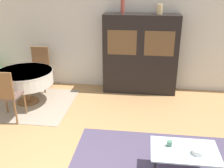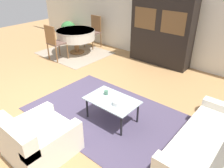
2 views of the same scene
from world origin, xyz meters
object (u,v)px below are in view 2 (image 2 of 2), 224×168
object	(u,v)px
display_cabinet	(161,31)
dining_chair_near	(54,41)
cup	(106,92)
couch	(216,150)
dining_table	(76,35)
bowl	(117,103)
potted_plant	(69,30)
armchair	(38,140)
coffee_table	(112,102)
dining_chair_far	(94,30)

from	to	relation	value
display_cabinet	dining_chair_near	bearing A→B (deg)	-143.87
cup	couch	bearing A→B (deg)	2.07
dining_chair_near	dining_table	bearing A→B (deg)	90.00
bowl	display_cabinet	bearing A→B (deg)	106.22
couch	potted_plant	size ratio (longest dim) A/B	2.58
display_cabinet	potted_plant	xyz separation A→B (m)	(-3.75, -0.20, -0.54)
armchair	bowl	distance (m)	1.37
display_cabinet	dining_table	xyz separation A→B (m)	(-2.46, -0.97, -0.34)
cup	display_cabinet	bearing A→B (deg)	100.00
display_cabinet	cup	size ratio (longest dim) A/B	23.75
coffee_table	bowl	world-z (taller)	bowl
dining_chair_far	dining_chair_near	bearing A→B (deg)	90.00
coffee_table	potted_plant	xyz separation A→B (m)	(-4.46, 2.74, 0.00)
display_cabinet	bowl	bearing A→B (deg)	-73.78
coffee_table	armchair	bearing A→B (deg)	-102.18
dining_table	cup	world-z (taller)	dining_table
armchair	dining_chair_far	bearing A→B (deg)	124.83
dining_chair_near	couch	bearing A→B (deg)	-11.55
couch	coffee_table	size ratio (longest dim) A/B	1.98
display_cabinet	dining_chair_far	bearing A→B (deg)	-176.77
display_cabinet	cup	world-z (taller)	display_cabinet
dining_chair_near	bowl	xyz separation A→B (m)	(3.33, -1.21, -0.13)
coffee_table	dining_chair_far	world-z (taller)	dining_chair_far
dining_chair_far	cup	xyz separation A→B (m)	(2.97, -2.73, -0.12)
dining_chair_near	potted_plant	size ratio (longest dim) A/B	1.48
coffee_table	dining_chair_near	bearing A→B (deg)	160.06
dining_chair_far	cup	size ratio (longest dim) A/B	13.26
couch	coffee_table	world-z (taller)	couch
dining_table	dining_chair_far	world-z (taller)	dining_chair_far
potted_plant	dining_chair_near	bearing A→B (deg)	-50.95
coffee_table	potted_plant	bearing A→B (deg)	148.40
coffee_table	bowl	distance (m)	0.19
coffee_table	display_cabinet	xyz separation A→B (m)	(-0.71, 2.94, 0.54)
armchair	dining_chair_far	world-z (taller)	dining_chair_far
couch	dining_chair_near	bearing A→B (deg)	78.45
armchair	cup	world-z (taller)	armchair
cup	bowl	distance (m)	0.39
display_cabinet	cup	xyz separation A→B (m)	(0.51, -2.87, -0.46)
display_cabinet	dining_table	bearing A→B (deg)	-158.53
dining_chair_far	potted_plant	distance (m)	1.31
couch	potted_plant	bearing A→B (deg)	67.30
coffee_table	cup	xyz separation A→B (m)	(-0.20, 0.07, 0.08)
couch	dining_chair_near	xyz separation A→B (m)	(-4.93, 1.01, 0.33)
dining_table	dining_chair_far	xyz separation A→B (m)	(-0.00, 0.83, 0.00)
dining_table	bowl	world-z (taller)	dining_table
armchair	coffee_table	bearing A→B (deg)	77.82
display_cabinet	potted_plant	distance (m)	3.80
armchair	dining_table	bearing A→B (deg)	131.02
display_cabinet	dining_chair_near	xyz separation A→B (m)	(-2.46, -1.79, -0.33)
couch	display_cabinet	world-z (taller)	display_cabinet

